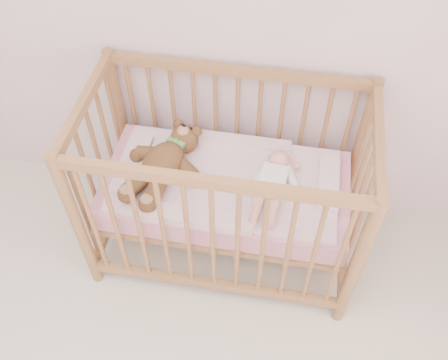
# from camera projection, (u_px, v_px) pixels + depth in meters

# --- Properties ---
(crib) EXTENTS (1.36, 0.76, 1.00)m
(crib) POSITION_uv_depth(u_px,v_px,m) (226.00, 188.00, 2.51)
(crib) COLOR #9D7342
(crib) RESTS_ON floor
(mattress) EXTENTS (1.22, 0.62, 0.13)m
(mattress) POSITION_uv_depth(u_px,v_px,m) (226.00, 190.00, 2.52)
(mattress) COLOR pink
(mattress) RESTS_ON crib
(blanket) EXTENTS (1.10, 0.58, 0.06)m
(blanket) POSITION_uv_depth(u_px,v_px,m) (226.00, 180.00, 2.47)
(blanket) COLOR pink
(blanket) RESTS_ON mattress
(baby) EXTENTS (0.28, 0.50, 0.12)m
(baby) POSITION_uv_depth(u_px,v_px,m) (273.00, 180.00, 2.37)
(baby) COLOR white
(baby) RESTS_ON blanket
(teddy_bear) EXTENTS (0.57, 0.67, 0.16)m
(teddy_bear) POSITION_uv_depth(u_px,v_px,m) (163.00, 164.00, 2.42)
(teddy_bear) COLOR brown
(teddy_bear) RESTS_ON blanket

